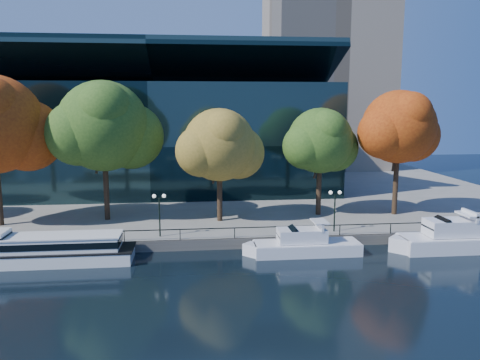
{
  "coord_description": "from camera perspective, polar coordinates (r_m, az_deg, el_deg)",
  "views": [
    {
      "loc": [
        1.08,
        -38.38,
        13.15
      ],
      "look_at": [
        6.0,
        8.0,
        5.65
      ],
      "focal_mm": 35.0,
      "sensor_mm": 36.0,
      "label": 1
    }
  ],
  "objects": [
    {
      "name": "tree_2",
      "position": [
        50.89,
        -16.11,
        6.12
      ],
      "size": [
        11.8,
        9.68,
        14.71
      ],
      "color": "black",
      "rests_on": "promenade"
    },
    {
      "name": "tree_3",
      "position": [
        48.59,
        -2.35,
        4.1
      ],
      "size": [
        9.46,
        7.75,
        11.85
      ],
      "color": "black",
      "rests_on": "promenade"
    },
    {
      "name": "cruiser_near",
      "position": [
        42.23,
        7.59,
        -7.75
      ],
      "size": [
        10.46,
        2.69,
        3.03
      ],
      "color": "white",
      "rests_on": "ground"
    },
    {
      "name": "railing",
      "position": [
        43.13,
        -7.33,
        -6.01
      ],
      "size": [
        88.2,
        0.08,
        0.99
      ],
      "color": "black",
      "rests_on": "promenade"
    },
    {
      "name": "convention_building",
      "position": [
        70.5,
        -10.22,
        5.21
      ],
      "size": [
        50.0,
        24.57,
        21.43
      ],
      "color": "black",
      "rests_on": "ground"
    },
    {
      "name": "tree_4",
      "position": [
        52.14,
        9.9,
        4.57
      ],
      "size": [
        8.95,
        7.34,
        11.86
      ],
      "color": "black",
      "rests_on": "promenade"
    },
    {
      "name": "office_tower",
      "position": [
        99.19,
        10.49,
        20.55
      ],
      "size": [
        22.5,
        22.5,
        65.9
      ],
      "color": "gray",
      "rests_on": "ground"
    },
    {
      "name": "lamp_2",
      "position": [
        45.96,
        11.49,
        -2.56
      ],
      "size": [
        1.26,
        0.36,
        4.03
      ],
      "color": "black",
      "rests_on": "promenade"
    },
    {
      "name": "promenade",
      "position": [
        75.83,
        -6.79,
        -0.53
      ],
      "size": [
        90.0,
        67.08,
        1.0
      ],
      "color": "slate",
      "rests_on": "ground"
    },
    {
      "name": "ground",
      "position": [
        40.59,
        -7.37,
        -9.85
      ],
      "size": [
        160.0,
        160.0,
        0.0
      ],
      "primitive_type": "plane",
      "color": "black",
      "rests_on": "ground"
    },
    {
      "name": "cruiser_far",
      "position": [
        46.94,
        24.3,
        -6.48
      ],
      "size": [
        11.31,
        3.13,
        3.69
      ],
      "color": "white",
      "rests_on": "ground"
    },
    {
      "name": "tree_5",
      "position": [
        54.34,
        18.95,
        5.96
      ],
      "size": [
        10.01,
        8.21,
        13.79
      ],
      "color": "black",
      "rests_on": "promenade"
    },
    {
      "name": "lamp_1",
      "position": [
        43.95,
        -9.81,
        -3.05
      ],
      "size": [
        1.26,
        0.36,
        4.03
      ],
      "color": "black",
      "rests_on": "promenade"
    },
    {
      "name": "tour_boat",
      "position": [
        42.78,
        -22.76,
        -7.77
      ],
      "size": [
        15.31,
        3.42,
        2.91
      ],
      "color": "white",
      "rests_on": "ground"
    }
  ]
}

